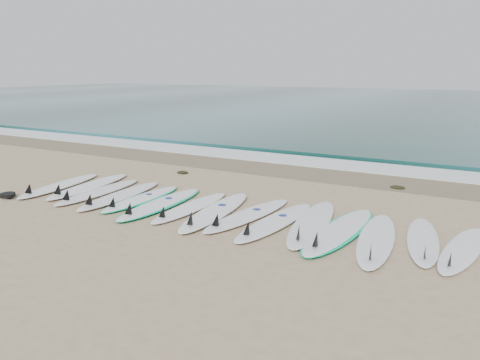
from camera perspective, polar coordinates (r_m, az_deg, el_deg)
The scene contains 23 objects.
ground at distance 9.03m, azimuth -2.53°, elevation -3.92°, with size 120.00×120.00×0.00m, color tan.
ocean at distance 40.19m, azimuth 22.73°, elevation 8.56°, with size 120.00×55.00×0.03m, color #205557.
wet_sand_band at distance 12.59m, azimuth 7.26°, elevation 0.99°, with size 120.00×1.80×0.01m, color #6E6149.
foam_band at distance 13.88m, azimuth 9.42°, elevation 2.13°, with size 120.00×1.40×0.04m, color silver.
wave_crest at distance 15.27m, azimuth 11.33°, elevation 3.19°, with size 120.00×1.00×0.10m, color #205557.
surfboard_0 at distance 11.60m, azimuth -21.26°, elevation -0.64°, with size 0.90×2.64×0.33m.
surfboard_1 at distance 11.31m, azimuth -18.08°, elevation -0.72°, with size 0.87×2.75×0.35m.
surfboard_2 at distance 10.74m, azimuth -17.01°, elevation -1.39°, with size 0.64×2.57×0.33m.
surfboard_3 at distance 10.29m, azimuth -14.54°, elevation -1.85°, with size 0.74×2.65×0.33m.
surfboard_4 at distance 9.99m, azimuth -11.99°, elevation -2.24°, with size 0.60×2.38×0.30m.
surfboard_5 at distance 9.53m, azimuth -9.71°, elevation -2.86°, with size 0.73×2.69×0.34m.
surfboard_6 at distance 9.19m, azimuth -6.20°, elevation -3.34°, with size 0.51×2.43×0.31m.
surfboard_7 at distance 8.86m, azimuth -3.14°, elevation -3.85°, with size 0.90×2.84×0.36m.
surfboard_8 at distance 8.65m, azimuth 0.81°, elevation -4.30°, with size 0.88×2.64×0.33m.
surfboard_9 at distance 8.30m, azimuth 4.16°, elevation -5.11°, with size 0.73×2.65×0.34m.
surfboard_10 at distance 8.30m, azimuth 8.69°, elevation -5.20°, with size 0.98×2.88×0.36m.
surfboard_11 at distance 8.03m, azimuth 12.01°, elevation -6.05°, with size 0.85×2.85×0.36m.
surfboard_12 at distance 7.76m, azimuth 16.27°, elevation -6.97°, with size 0.92×2.72×0.34m.
surfboard_13 at distance 7.97m, azimuth 21.42°, elevation -6.89°, with size 0.86×2.40×0.30m.
surfboard_14 at distance 7.81m, azimuth 25.43°, elevation -7.70°, with size 0.77×2.38×0.30m.
seaweed_near at distance 12.42m, azimuth -7.03°, elevation 0.94°, with size 0.32×0.25×0.06m, color black.
seaweed_far at distance 11.35m, azimuth 18.66°, elevation -0.85°, with size 0.34×0.26×0.07m, color black.
leash_coil at distance 11.21m, azimuth -26.45°, elevation -1.66°, with size 0.46×0.36×0.11m.
Camera 1 is at (4.52, -7.34, 2.69)m, focal length 35.00 mm.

